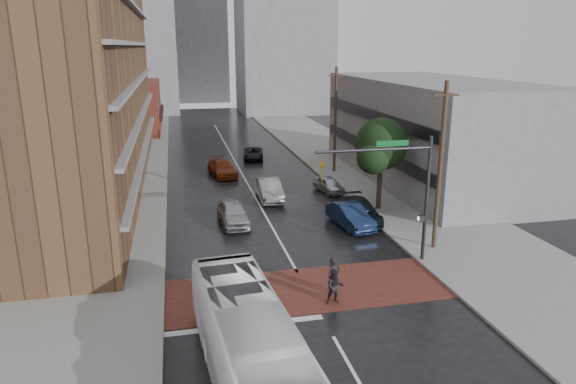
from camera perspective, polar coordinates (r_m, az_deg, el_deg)
name	(u,v)px	position (r m, az deg, el deg)	size (l,w,h in m)	color
ground	(309,294)	(25.91, 2.37, -11.25)	(160.00, 160.00, 0.00)	black
crosswalk	(307,289)	(26.33, 2.09, -10.74)	(14.00, 5.00, 0.02)	brown
sidewalk_west	(116,181)	(49.01, -18.53, 1.21)	(9.00, 90.00, 0.15)	gray
sidewalk_east	(357,168)	(51.75, 7.65, 2.66)	(9.00, 90.00, 0.15)	gray
apartment_block	(67,18)	(46.99, -23.38, 17.35)	(10.00, 44.00, 28.00)	brown
storefront_west	(131,107)	(76.94, -17.08, 9.03)	(8.00, 16.00, 7.00)	brown
building_east	(430,130)	(48.43, 15.49, 6.66)	(11.00, 26.00, 9.00)	gray
distant_tower_west	(123,22)	(100.66, -17.88, 17.58)	(18.00, 16.00, 32.00)	gray
distant_tower_east	(283,10)	(96.55, -0.52, 19.60)	(16.00, 14.00, 36.00)	gray
distant_tower_center	(198,45)	(117.41, -9.92, 15.79)	(12.00, 10.00, 24.00)	gray
street_tree	(381,148)	(37.91, 10.33, 4.89)	(4.20, 4.10, 6.90)	#332319
signal_mast	(403,182)	(28.35, 12.68, 1.04)	(6.50, 0.30, 7.20)	#2D2D33
utility_pole_near	(440,166)	(30.87, 16.55, 2.75)	(1.60, 0.26, 10.00)	#473321
utility_pole_far	(335,120)	(49.02, 5.28, 8.02)	(1.60, 0.26, 10.00)	#473321
transit_bus	(251,351)	(18.72, -4.09, -17.18)	(2.72, 11.61, 3.23)	white
pedestrian_a	(334,276)	(25.59, 5.11, -9.26)	(0.70, 0.46, 1.92)	black
pedestrian_b	(335,287)	(24.72, 5.26, -10.44)	(0.85, 0.66, 1.74)	black
car_travel_a	(233,213)	(35.31, -6.13, -2.38)	(1.86, 4.63, 1.58)	#A1A5A9
car_travel_b	(269,190)	(40.77, -2.07, 0.25)	(1.72, 4.95, 1.63)	#9DA1A4
car_travel_c	(222,168)	(48.79, -7.33, 2.65)	(2.03, 4.99, 1.45)	maroon
suv_travel	(253,153)	(55.69, -3.87, 4.29)	(2.08, 4.51, 1.25)	black
car_parked_near	(350,216)	(34.90, 6.94, -2.65)	(1.64, 4.70, 1.55)	#132244
car_parked_mid	(360,210)	(36.26, 8.00, -2.04)	(2.06, 5.06, 1.47)	black
car_parked_far	(329,185)	(43.05, 4.58, 0.82)	(1.51, 3.75, 1.28)	#B5B6BD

